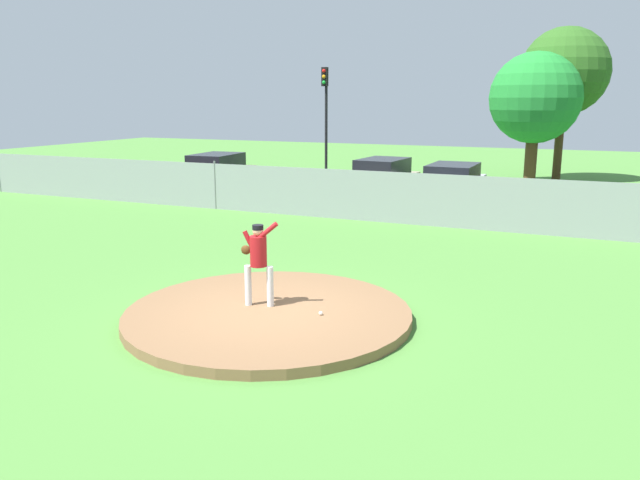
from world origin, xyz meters
name	(u,v)px	position (x,y,z in m)	size (l,w,h in m)	color
ground_plane	(371,250)	(0.00, 6.00, 0.00)	(80.00, 80.00, 0.00)	#4C8438
asphalt_strip	(440,204)	(0.00, 14.50, 0.00)	(44.00, 7.00, 0.01)	#2B2B2D
pitchers_mound	(268,314)	(0.00, 0.00, 0.09)	(5.41, 5.41, 0.18)	brown
pitcher_youth	(258,256)	(-0.28, 0.16, 1.16)	(0.81, 0.32, 1.67)	silver
baseball	(321,313)	(1.03, 0.12, 0.22)	(0.07, 0.07, 0.07)	white
chainlink_fence	(411,199)	(0.00, 10.00, 0.86)	(37.99, 0.07, 1.82)	gray
parked_car_burgundy	(217,173)	(-10.25, 14.25, 0.80)	(2.14, 4.72, 1.67)	maroon
parked_car_champagne	(382,180)	(-2.50, 14.69, 0.80)	(2.11, 4.47, 1.70)	tan
parked_car_silver	(452,185)	(0.43, 14.52, 0.78)	(1.97, 4.59, 1.61)	#B7BABF
traffic_cone_orange	(518,205)	(2.99, 13.99, 0.26)	(0.40, 0.40, 0.55)	orange
traffic_light_near	(326,106)	(-6.90, 19.05, 3.78)	(0.28, 0.46, 5.60)	black
tree_tall_centre	(535,98)	(2.66, 21.96, 4.12)	(4.30, 4.30, 6.30)	#4C331E
tree_broad_left	(565,72)	(3.77, 24.15, 5.39)	(4.30, 4.30, 7.57)	#4C331E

